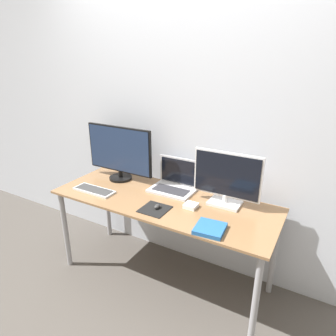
% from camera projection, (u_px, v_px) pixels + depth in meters
% --- Properties ---
extents(ground_plane, '(12.00, 12.00, 0.00)m').
position_uv_depth(ground_plane, '(142.00, 302.00, 2.28)').
color(ground_plane, '#4C4742').
extents(wall_back, '(7.00, 0.05, 2.50)m').
position_uv_depth(wall_back, '(187.00, 123.00, 2.41)').
color(wall_back, silver).
rests_on(wall_back, ground_plane).
extents(desk, '(1.73, 0.65, 0.74)m').
position_uv_depth(desk, '(163.00, 209.00, 2.31)').
color(desk, olive).
rests_on(desk, ground_plane).
extents(monitor_left, '(0.64, 0.20, 0.47)m').
position_uv_depth(monitor_left, '(119.00, 152.00, 2.56)').
color(monitor_left, black).
rests_on(monitor_left, desk).
extents(monitor_right, '(0.50, 0.16, 0.40)m').
position_uv_depth(monitor_right, '(227.00, 179.00, 2.13)').
color(monitor_right, silver).
rests_on(monitor_right, desk).
extents(laptop, '(0.35, 0.25, 0.25)m').
position_uv_depth(laptop, '(175.00, 182.00, 2.43)').
color(laptop, silver).
rests_on(laptop, desk).
extents(keyboard, '(0.35, 0.13, 0.02)m').
position_uv_depth(keyboard, '(94.00, 190.00, 2.41)').
color(keyboard, silver).
rests_on(keyboard, desk).
extents(mousepad, '(0.19, 0.19, 0.00)m').
position_uv_depth(mousepad, '(155.00, 209.00, 2.13)').
color(mousepad, black).
rests_on(mousepad, desk).
extents(mouse, '(0.04, 0.06, 0.03)m').
position_uv_depth(mouse, '(157.00, 206.00, 2.13)').
color(mouse, '#333333').
rests_on(mouse, mousepad).
extents(book, '(0.20, 0.20, 0.03)m').
position_uv_depth(book, '(210.00, 229.00, 1.87)').
color(book, '#235B9E').
rests_on(book, desk).
extents(power_brick, '(0.09, 0.09, 0.03)m').
position_uv_depth(power_brick, '(191.00, 206.00, 2.15)').
color(power_brick, white).
rests_on(power_brick, desk).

